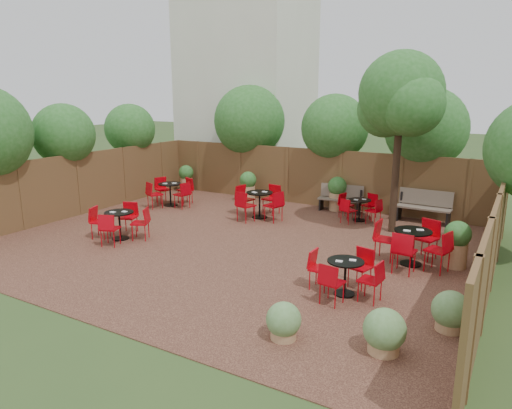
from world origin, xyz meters
The scene contains 13 objects.
ground centered at (0.00, 0.00, 0.00)m, with size 80.00×80.00×0.00m, color #354F23.
courtyard_paving centered at (0.00, 0.00, 0.01)m, with size 12.00×10.00×0.02m, color #381E17.
fence_back centered at (0.00, 5.00, 1.00)m, with size 12.00×0.08×2.00m, color brown.
fence_left centered at (-6.00, 0.00, 1.00)m, with size 0.08×10.00×2.00m, color brown.
fence_right centered at (6.00, 0.00, 1.00)m, with size 0.08×10.00×2.00m, color brown.
neighbour_building centered at (-4.50, 8.00, 4.00)m, with size 5.00×4.00×8.00m, color silver.
overhang_foliage centered at (-1.39, 2.97, 2.74)m, with size 15.78×10.94×2.72m.
courtyard_tree centered at (3.26, 3.13, 3.70)m, with size 2.51×2.41×4.98m.
park_bench_left centered at (1.17, 4.62, 0.48)m, with size 1.48×0.62×0.89m.
park_bench_right centered at (3.84, 4.63, 0.53)m, with size 1.61×0.57×0.98m.
bistro_tables centered at (0.18, 1.12, 0.47)m, with size 10.28×6.88×0.95m.
planters centered at (-0.23, 3.69, 0.61)m, with size 11.07×4.27×1.14m.
low_shrubs centered at (4.68, -3.04, 0.34)m, with size 2.88×2.24×0.71m.
Camera 1 is at (6.34, -9.91, 3.89)m, focal length 32.83 mm.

